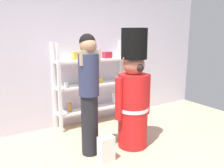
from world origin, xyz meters
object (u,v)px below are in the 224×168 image
person_shopper (89,90)px  shopping_bag (106,149)px  merchandise_shelf (93,83)px  teddy_bear_guard (133,94)px

person_shopper → shopping_bag: person_shopper is taller
merchandise_shelf → teddy_bear_guard: (0.05, -1.20, 0.04)m
teddy_bear_guard → merchandise_shelf: bearing=92.4°
merchandise_shelf → teddy_bear_guard: bearing=-87.6°
merchandise_shelf → shopping_bag: size_ratio=3.30×
teddy_bear_guard → person_shopper: teddy_bear_guard is taller
merchandise_shelf → shopping_bag: (-0.53, -1.38, -0.59)m
merchandise_shelf → person_shopper: size_ratio=0.91×
teddy_bear_guard → shopping_bag: (-0.58, -0.18, -0.64)m
person_shopper → shopping_bag: (0.09, -0.31, -0.76)m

